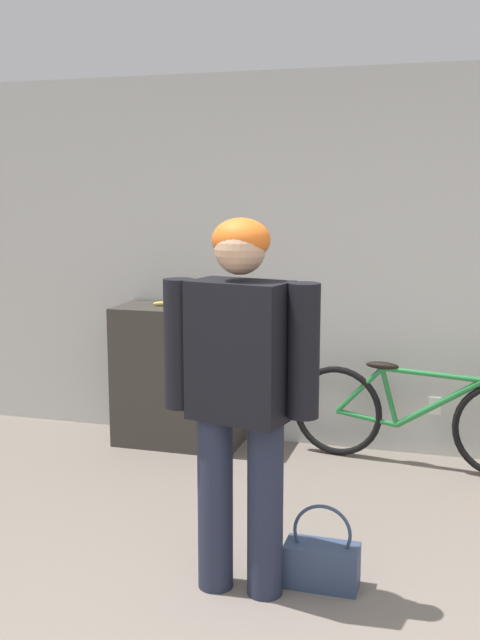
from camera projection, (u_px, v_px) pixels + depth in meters
wall_back at (358, 264)px, 5.11m from camera, size 8.00×0.07×2.60m
side_shelf at (179, 376)px, 5.32m from camera, size 0.88×0.44×0.99m
person at (240, 380)px, 3.24m from camera, size 0.69×0.33×1.68m
bicycle at (416, 417)px, 4.88m from camera, size 1.69×0.46×0.70m
banana at (173, 304)px, 5.26m from camera, size 0.32×0.08×0.03m
handbag at (322, 562)px, 3.41m from camera, size 0.34×0.16×0.39m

